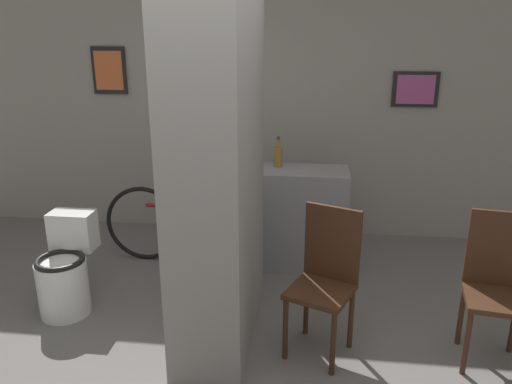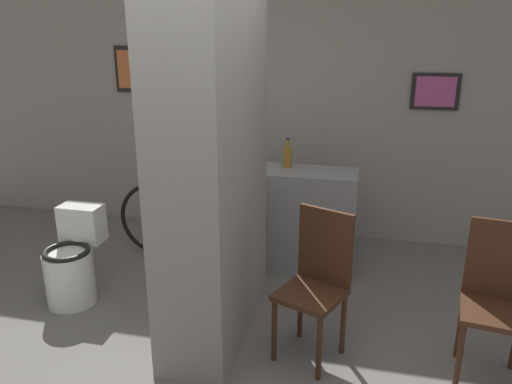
{
  "view_description": "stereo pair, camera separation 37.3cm",
  "coord_description": "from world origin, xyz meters",
  "px_view_note": "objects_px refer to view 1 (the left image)",
  "views": [
    {
      "loc": [
        0.56,
        -2.49,
        2.12
      ],
      "look_at": [
        0.13,
        1.03,
        0.95
      ],
      "focal_mm": 35.0,
      "sensor_mm": 36.0,
      "label": 1
    },
    {
      "loc": [
        0.93,
        -2.42,
        2.12
      ],
      "look_at": [
        0.13,
        1.03,
        0.95
      ],
      "focal_mm": 35.0,
      "sensor_mm": 36.0,
      "label": 2
    }
  ],
  "objects_px": {
    "chair_by_doorway": "(496,283)",
    "toilet": "(66,272)",
    "bottle_tall": "(278,156)",
    "chair_near_pillar": "(325,276)",
    "bicycle": "(190,225)"
  },
  "relations": [
    {
      "from": "chair_by_doorway",
      "to": "toilet",
      "type": "bearing_deg",
      "value": -175.28
    },
    {
      "from": "bicycle",
      "to": "chair_near_pillar",
      "type": "bearing_deg",
      "value": -44.21
    },
    {
      "from": "chair_near_pillar",
      "to": "bicycle",
      "type": "height_order",
      "value": "chair_near_pillar"
    },
    {
      "from": "chair_by_doorway",
      "to": "bottle_tall",
      "type": "distance_m",
      "value": 2.05
    },
    {
      "from": "bicycle",
      "to": "bottle_tall",
      "type": "relative_size",
      "value": 5.89
    },
    {
      "from": "toilet",
      "to": "bottle_tall",
      "type": "distance_m",
      "value": 2.02
    },
    {
      "from": "toilet",
      "to": "chair_by_doorway",
      "type": "distance_m",
      "value": 3.1
    },
    {
      "from": "chair_by_doorway",
      "to": "bottle_tall",
      "type": "xyz_separation_m",
      "value": [
        -1.53,
        1.28,
        0.48
      ]
    },
    {
      "from": "bottle_tall",
      "to": "toilet",
      "type": "bearing_deg",
      "value": -145.55
    },
    {
      "from": "chair_by_doorway",
      "to": "bicycle",
      "type": "distance_m",
      "value": 2.61
    },
    {
      "from": "chair_by_doorway",
      "to": "bottle_tall",
      "type": "relative_size",
      "value": 3.64
    },
    {
      "from": "bottle_tall",
      "to": "bicycle",
      "type": "bearing_deg",
      "value": -170.94
    },
    {
      "from": "toilet",
      "to": "chair_near_pillar",
      "type": "distance_m",
      "value": 2.01
    },
    {
      "from": "chair_near_pillar",
      "to": "bicycle",
      "type": "bearing_deg",
      "value": 158.39
    },
    {
      "from": "chair_by_doorway",
      "to": "bottle_tall",
      "type": "height_order",
      "value": "bottle_tall"
    }
  ]
}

